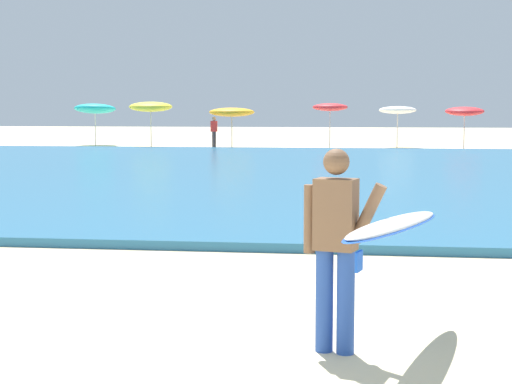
{
  "coord_description": "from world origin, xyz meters",
  "views": [
    {
      "loc": [
        2.66,
        -5.43,
        2.07
      ],
      "look_at": [
        1.43,
        3.94,
        1.1
      ],
      "focal_mm": 58.15,
      "sensor_mm": 36.0,
      "label": 1
    }
  ],
  "objects_px": {
    "beach_umbrella_2": "(232,112)",
    "beach_umbrella_3": "(330,107)",
    "beach_umbrella_1": "(151,107)",
    "beachgoer_near_row_left": "(214,132)",
    "beach_umbrella_0": "(95,109)",
    "beach_umbrella_4": "(398,110)",
    "beach_umbrella_5": "(465,111)",
    "surfer_with_board": "(367,233)"
  },
  "relations": [
    {
      "from": "beach_umbrella_5",
      "to": "beachgoer_near_row_left",
      "type": "relative_size",
      "value": 1.35
    },
    {
      "from": "beach_umbrella_0",
      "to": "beachgoer_near_row_left",
      "type": "relative_size",
      "value": 1.47
    },
    {
      "from": "surfer_with_board",
      "to": "beach_umbrella_1",
      "type": "height_order",
      "value": "beach_umbrella_1"
    },
    {
      "from": "beach_umbrella_0",
      "to": "beachgoer_near_row_left",
      "type": "xyz_separation_m",
      "value": [
        7.0,
        -2.49,
        -1.14
      ]
    },
    {
      "from": "beach_umbrella_2",
      "to": "beach_umbrella_3",
      "type": "distance_m",
      "value": 4.92
    },
    {
      "from": "beach_umbrella_5",
      "to": "beach_umbrella_1",
      "type": "bearing_deg",
      "value": -175.14
    },
    {
      "from": "beach_umbrella_0",
      "to": "beach_umbrella_3",
      "type": "xyz_separation_m",
      "value": [
        12.8,
        -2.02,
        0.08
      ]
    },
    {
      "from": "surfer_with_board",
      "to": "beach_umbrella_4",
      "type": "bearing_deg",
      "value": 87.44
    },
    {
      "from": "beach_umbrella_2",
      "to": "beach_umbrella_5",
      "type": "xyz_separation_m",
      "value": [
        11.53,
        0.98,
        0.05
      ]
    },
    {
      "from": "surfer_with_board",
      "to": "beach_umbrella_0",
      "type": "height_order",
      "value": "beach_umbrella_0"
    },
    {
      "from": "beach_umbrella_0",
      "to": "beach_umbrella_4",
      "type": "xyz_separation_m",
      "value": [
        16.18,
        -0.42,
        -0.07
      ]
    },
    {
      "from": "beach_umbrella_3",
      "to": "beachgoer_near_row_left",
      "type": "distance_m",
      "value": 5.94
    },
    {
      "from": "surfer_with_board",
      "to": "beach_umbrella_2",
      "type": "xyz_separation_m",
      "value": [
        -6.66,
        34.42,
        0.78
      ]
    },
    {
      "from": "beach_umbrella_0",
      "to": "beach_umbrella_2",
      "type": "xyz_separation_m",
      "value": [
        7.89,
        -2.36,
        -0.17
      ]
    },
    {
      "from": "beach_umbrella_3",
      "to": "beach_umbrella_2",
      "type": "bearing_deg",
      "value": -176.02
    },
    {
      "from": "beach_umbrella_3",
      "to": "beach_umbrella_1",
      "type": "bearing_deg",
      "value": -175.61
    },
    {
      "from": "beach_umbrella_0",
      "to": "beach_umbrella_2",
      "type": "relative_size",
      "value": 1.02
    },
    {
      "from": "surfer_with_board",
      "to": "beach_umbrella_3",
      "type": "relative_size",
      "value": 1.28
    },
    {
      "from": "beach_umbrella_1",
      "to": "beach_umbrella_4",
      "type": "height_order",
      "value": "beach_umbrella_1"
    },
    {
      "from": "surfer_with_board",
      "to": "beach_umbrella_1",
      "type": "distance_m",
      "value": 35.74
    },
    {
      "from": "beach_umbrella_0",
      "to": "beach_umbrella_2",
      "type": "bearing_deg",
      "value": -16.63
    },
    {
      "from": "beach_umbrella_2",
      "to": "beachgoer_near_row_left",
      "type": "distance_m",
      "value": 1.32
    },
    {
      "from": "beach_umbrella_2",
      "to": "beach_umbrella_0",
      "type": "bearing_deg",
      "value": 163.37
    },
    {
      "from": "beach_umbrella_1",
      "to": "beach_umbrella_5",
      "type": "distance_m",
      "value": 15.67
    },
    {
      "from": "beach_umbrella_4",
      "to": "beach_umbrella_5",
      "type": "bearing_deg",
      "value": -16.49
    },
    {
      "from": "beach_umbrella_1",
      "to": "beach_umbrella_3",
      "type": "xyz_separation_m",
      "value": [
        8.99,
        0.69,
        -0.02
      ]
    },
    {
      "from": "beach_umbrella_4",
      "to": "beach_umbrella_5",
      "type": "height_order",
      "value": "beach_umbrella_4"
    },
    {
      "from": "beach_umbrella_5",
      "to": "beachgoer_near_row_left",
      "type": "height_order",
      "value": "beach_umbrella_5"
    },
    {
      "from": "beach_umbrella_0",
      "to": "beachgoer_near_row_left",
      "type": "height_order",
      "value": "beach_umbrella_0"
    },
    {
      "from": "beach_umbrella_1",
      "to": "beachgoer_near_row_left",
      "type": "bearing_deg",
      "value": 3.84
    },
    {
      "from": "beach_umbrella_4",
      "to": "beachgoer_near_row_left",
      "type": "relative_size",
      "value": 1.35
    },
    {
      "from": "surfer_with_board",
      "to": "beach_umbrella_5",
      "type": "xyz_separation_m",
      "value": [
        4.87,
        35.4,
        0.82
      ]
    },
    {
      "from": "beach_umbrella_0",
      "to": "beach_umbrella_1",
      "type": "height_order",
      "value": "beach_umbrella_1"
    },
    {
      "from": "beachgoer_near_row_left",
      "to": "beach_umbrella_3",
      "type": "bearing_deg",
      "value": 4.68
    },
    {
      "from": "beach_umbrella_0",
      "to": "beach_umbrella_3",
      "type": "distance_m",
      "value": 12.96
    },
    {
      "from": "beach_umbrella_1",
      "to": "beach_umbrella_5",
      "type": "xyz_separation_m",
      "value": [
        15.61,
        1.33,
        -0.22
      ]
    },
    {
      "from": "beach_umbrella_2",
      "to": "beach_umbrella_5",
      "type": "height_order",
      "value": "beach_umbrella_5"
    },
    {
      "from": "beach_umbrella_3",
      "to": "beach_umbrella_4",
      "type": "xyz_separation_m",
      "value": [
        3.38,
        1.6,
        -0.15
      ]
    },
    {
      "from": "beach_umbrella_1",
      "to": "beach_umbrella_3",
      "type": "bearing_deg",
      "value": 4.39
    },
    {
      "from": "beach_umbrella_3",
      "to": "beachgoer_near_row_left",
      "type": "height_order",
      "value": "beach_umbrella_3"
    },
    {
      "from": "beachgoer_near_row_left",
      "to": "beach_umbrella_2",
      "type": "bearing_deg",
      "value": 8.52
    },
    {
      "from": "beach_umbrella_1",
      "to": "beach_umbrella_2",
      "type": "bearing_deg",
      "value": 4.87
    }
  ]
}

